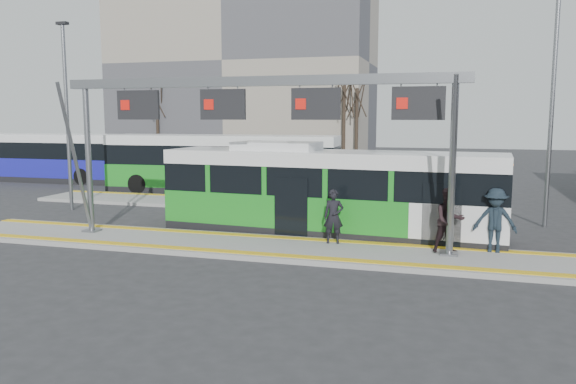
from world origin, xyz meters
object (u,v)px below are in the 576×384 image
at_px(gantry, 257,111).
at_px(hero_bus, 328,193).
at_px(passenger_a, 334,216).
at_px(passenger_b, 449,221).
at_px(passenger_c, 495,220).

xyz_separation_m(gantry, hero_bus, (1.73, 2.52, -2.82)).
distance_m(hero_bus, passenger_a, 2.06).
distance_m(gantry, passenger_b, 6.64).
bearing_deg(passenger_c, passenger_a, -172.47).
xyz_separation_m(passenger_a, passenger_c, (4.80, 0.19, 0.09)).
bearing_deg(passenger_c, gantry, -168.38).
xyz_separation_m(passenger_b, passenger_c, (1.30, 0.47, -0.01)).
distance_m(gantry, hero_bus, 4.16).
distance_m(gantry, passenger_a, 4.07).
bearing_deg(hero_bus, passenger_c, -13.84).
bearing_deg(hero_bus, passenger_a, -69.14).
height_order(passenger_a, passenger_c, passenger_c).
bearing_deg(hero_bus, passenger_b, -24.34).
distance_m(gantry, passenger_c, 7.84).
xyz_separation_m(gantry, passenger_c, (7.12, 0.79, -3.20)).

